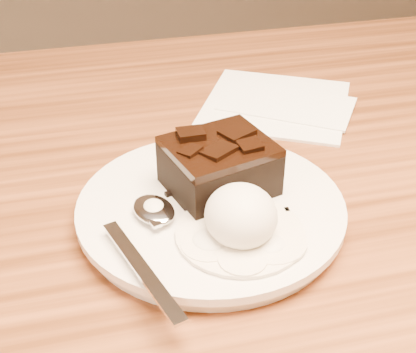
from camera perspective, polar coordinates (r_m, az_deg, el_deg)
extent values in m
cylinder|color=white|center=(0.52, 0.27, -3.40)|extent=(0.24, 0.24, 0.02)
cube|color=black|center=(0.52, 1.09, 0.74)|extent=(0.10, 0.10, 0.04)
ellipsoid|color=silver|center=(0.46, 3.22, -3.83)|extent=(0.06, 0.06, 0.05)
cylinder|color=white|center=(0.47, 3.15, -5.64)|extent=(0.11, 0.11, 0.00)
cube|color=white|center=(0.72, 6.63, 7.16)|extent=(0.23, 0.23, 0.01)
cube|color=black|center=(0.52, -3.88, -1.71)|extent=(0.01, 0.01, 0.00)
cube|color=black|center=(0.48, 3.64, -5.05)|extent=(0.01, 0.01, 0.00)
cube|color=black|center=(0.50, 7.70, -3.35)|extent=(0.00, 0.01, 0.00)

